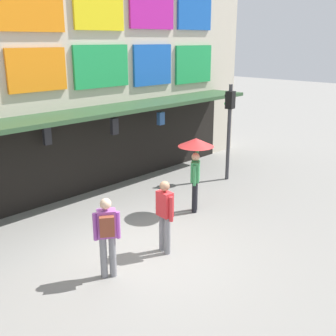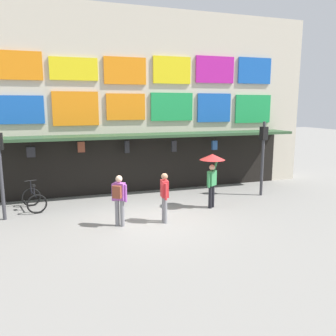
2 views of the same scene
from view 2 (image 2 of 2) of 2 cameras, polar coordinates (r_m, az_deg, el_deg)
name	(u,v)px [view 2 (image 2 of 2)]	position (r m, az deg, el deg)	size (l,w,h in m)	color
ground_plane	(152,219)	(12.07, -2.68, -8.44)	(80.00, 80.00, 0.00)	gray
shopfront	(123,103)	(15.87, -7.42, 10.55)	(18.00, 2.60, 8.00)	beige
traffic_light_far	(263,146)	(15.32, 15.40, 3.44)	(0.32, 0.35, 3.20)	#38383D
bicycle_parked	(34,200)	(13.94, -21.25, -4.87)	(0.96, 1.29, 1.05)	black
pedestrian_in_red	(119,197)	(11.23, -8.08, -4.73)	(0.48, 0.47, 1.68)	gray
pedestrian_with_umbrella	(212,166)	(13.10, 7.29, 0.41)	(0.96, 0.96, 2.08)	black
pedestrian_in_white	(165,195)	(11.51, -0.58, -4.44)	(0.26, 0.53, 1.68)	gray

